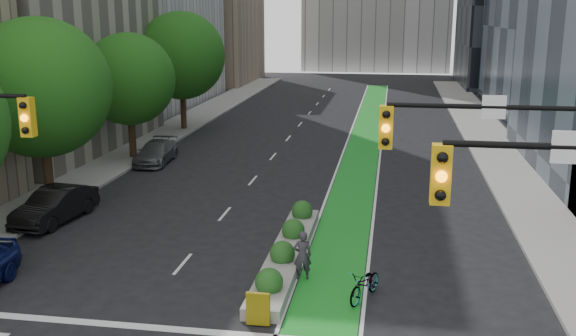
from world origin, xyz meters
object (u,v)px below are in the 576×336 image
(bicycle, at_px, (365,284))
(parked_car_left_mid, at_px, (55,205))
(cyclist, at_px, (302,255))
(median_planter, at_px, (287,250))
(parked_car_left_far, at_px, (156,152))

(bicycle, xyz_separation_m, parked_car_left_mid, (-13.70, 5.63, 0.23))
(cyclist, relative_size, parked_car_left_mid, 0.38)
(median_planter, relative_size, cyclist, 5.92)
(cyclist, height_order, parked_car_left_far, cyclist)
(parked_car_left_mid, bearing_deg, parked_car_left_far, 94.91)
(median_planter, height_order, bicycle, median_planter)
(median_planter, bearing_deg, parked_car_left_mid, 165.72)
(median_planter, distance_m, cyclist, 1.91)
(cyclist, bearing_deg, bicycle, 134.94)
(parked_car_left_mid, xyz_separation_m, parked_car_left_far, (0.32, 11.36, -0.09))
(parked_car_left_mid, distance_m, parked_car_left_far, 11.36)
(median_planter, bearing_deg, cyclist, -64.27)
(cyclist, bearing_deg, median_planter, -79.80)
(bicycle, height_order, parked_car_left_far, parked_car_left_far)
(bicycle, xyz_separation_m, parked_car_left_far, (-13.38, 16.99, 0.14))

